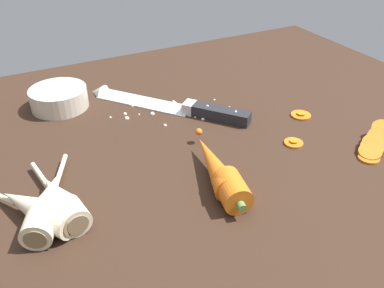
# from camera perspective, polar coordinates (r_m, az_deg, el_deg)

# --- Properties ---
(ground_plane) EXTENTS (1.20, 0.90, 0.04)m
(ground_plane) POSITION_cam_1_polar(r_m,az_deg,el_deg) (0.70, -0.75, -1.60)
(ground_plane) COLOR #332116
(chefs_knife) EXTENTS (0.24, 0.29, 0.04)m
(chefs_knife) POSITION_cam_1_polar(r_m,az_deg,el_deg) (0.81, -4.13, 5.62)
(chefs_knife) COLOR silver
(chefs_knife) RESTS_ON ground_plane
(whole_carrot) EXTENTS (0.07, 0.21, 0.04)m
(whole_carrot) POSITION_cam_1_polar(r_m,az_deg,el_deg) (0.60, 3.99, -3.67)
(whole_carrot) COLOR orange
(whole_carrot) RESTS_ON ground_plane
(parsnip_front) EXTENTS (0.06, 0.18, 0.04)m
(parsnip_front) POSITION_cam_1_polar(r_m,az_deg,el_deg) (0.57, -17.90, -7.56)
(parsnip_front) COLOR beige
(parsnip_front) RESTS_ON ground_plane
(parsnip_mid_left) EXTENTS (0.09, 0.18, 0.04)m
(parsnip_mid_left) POSITION_cam_1_polar(r_m,az_deg,el_deg) (0.57, -19.68, -8.08)
(parsnip_mid_left) COLOR beige
(parsnip_mid_left) RESTS_ON ground_plane
(parsnip_mid_right) EXTENTS (0.12, 0.17, 0.04)m
(parsnip_mid_right) POSITION_cam_1_polar(r_m,az_deg,el_deg) (0.57, -20.96, -8.48)
(parsnip_mid_right) COLOR beige
(parsnip_mid_right) RESTS_ON ground_plane
(carrot_slice_stack) EXTENTS (0.10, 0.07, 0.04)m
(carrot_slice_stack) POSITION_cam_1_polar(r_m,az_deg,el_deg) (0.74, 24.30, 0.23)
(carrot_slice_stack) COLOR orange
(carrot_slice_stack) RESTS_ON ground_plane
(carrot_slice_stray_near) EXTENTS (0.03, 0.03, 0.01)m
(carrot_slice_stray_near) POSITION_cam_1_polar(r_m,az_deg,el_deg) (0.71, 14.05, 0.26)
(carrot_slice_stray_near) COLOR orange
(carrot_slice_stray_near) RESTS_ON ground_plane
(carrot_slice_stray_mid) EXTENTS (0.04, 0.04, 0.01)m
(carrot_slice_stray_mid) POSITION_cam_1_polar(r_m,az_deg,el_deg) (0.80, 15.00, 4.03)
(carrot_slice_stray_mid) COLOR orange
(carrot_slice_stray_mid) RESTS_ON ground_plane
(prep_bowl) EXTENTS (0.11, 0.11, 0.04)m
(prep_bowl) POSITION_cam_1_polar(r_m,az_deg,el_deg) (0.84, -18.13, 6.23)
(prep_bowl) COLOR beige
(prep_bowl) RESTS_ON ground_plane
(mince_crumbs) EXTENTS (0.23, 0.12, 0.01)m
(mince_crumbs) POSITION_cam_1_polar(r_m,az_deg,el_deg) (0.79, -3.31, 4.74)
(mince_crumbs) COLOR beige
(mince_crumbs) RESTS_ON ground_plane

